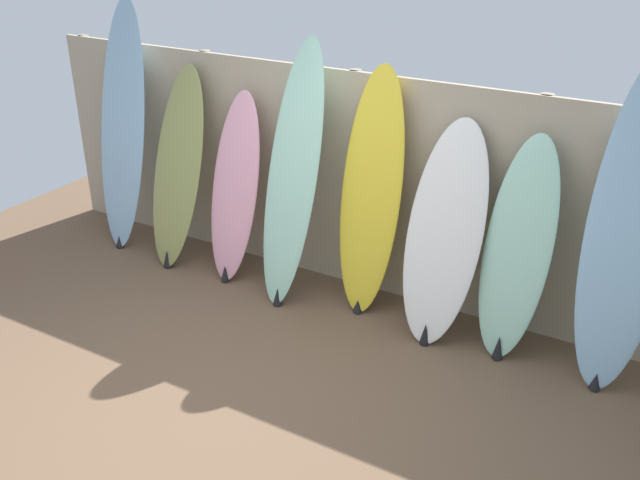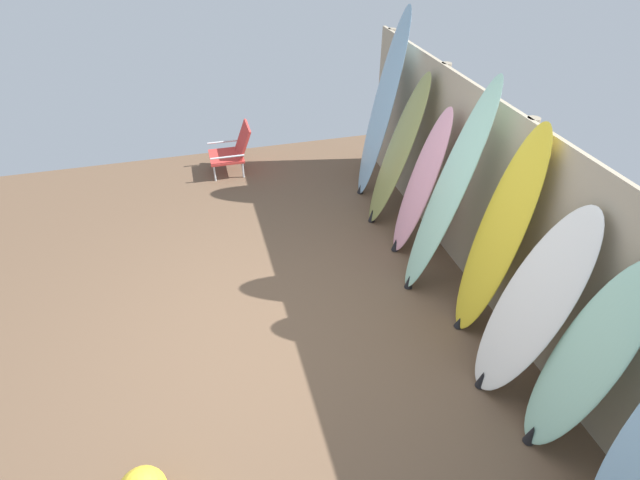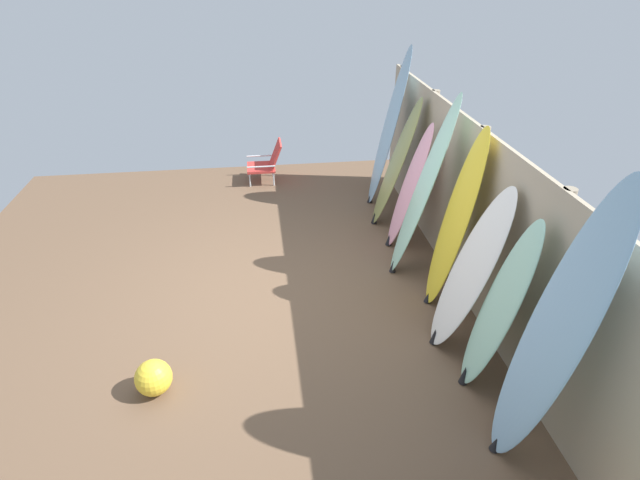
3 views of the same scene
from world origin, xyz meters
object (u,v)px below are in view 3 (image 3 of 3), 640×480
at_px(surfboard_skyblue_0, 389,130).
at_px(surfboard_olive_1, 396,165).
at_px(surfboard_seafoam_3, 423,191).
at_px(beach_ball, 154,378).
at_px(surfboard_yellow_4, 455,223).
at_px(surfboard_skyblue_7, 555,335).
at_px(surfboard_pink_2, 409,188).
at_px(surfboard_seafoam_6, 498,310).
at_px(beach_chair, 268,162).
at_px(surfboard_white_5, 469,272).

distance_m(surfboard_skyblue_0, surfboard_olive_1, 0.70).
distance_m(surfboard_seafoam_3, beach_ball, 3.22).
bearing_deg(surfboard_yellow_4, surfboard_skyblue_7, -1.04).
distance_m(surfboard_pink_2, surfboard_yellow_4, 1.23).
bearing_deg(surfboard_yellow_4, surfboard_pink_2, -175.69).
relative_size(surfboard_skyblue_0, surfboard_pink_2, 1.40).
distance_m(surfboard_seafoam_6, beach_chair, 4.95).
height_order(surfboard_pink_2, beach_chair, surfboard_pink_2).
height_order(surfboard_skyblue_0, surfboard_olive_1, surfboard_skyblue_0).
bearing_deg(surfboard_skyblue_7, surfboard_seafoam_6, -178.49).
relative_size(surfboard_olive_1, surfboard_skyblue_7, 0.77).
xyz_separation_m(surfboard_yellow_4, beach_ball, (0.90, -2.85, -0.79)).
bearing_deg(surfboard_pink_2, surfboard_seafoam_3, -4.63).
bearing_deg(beach_chair, surfboard_seafoam_3, 31.49).
bearing_deg(surfboard_yellow_4, surfboard_seafoam_3, -167.09).
bearing_deg(beach_chair, surfboard_olive_1, 46.72).
bearing_deg(surfboard_skyblue_0, beach_ball, -39.71).
xyz_separation_m(surfboard_seafoam_3, surfboard_seafoam_6, (1.76, 0.09, -0.24)).
bearing_deg(surfboard_olive_1, beach_chair, -135.93).
bearing_deg(surfboard_pink_2, beach_chair, -144.31).
relative_size(surfboard_yellow_4, surfboard_seafoam_6, 1.20).
height_order(surfboard_seafoam_6, beach_ball, surfboard_seafoam_6).
bearing_deg(beach_chair, surfboard_pink_2, 38.34).
bearing_deg(beach_chair, beach_ball, -11.76).
bearing_deg(surfboard_skyblue_0, surfboard_seafoam_3, -2.76).
bearing_deg(surfboard_seafoam_6, surfboard_pink_2, -179.02).
relative_size(surfboard_olive_1, surfboard_white_5, 1.07).
relative_size(surfboard_yellow_4, beach_ball, 6.18).
height_order(surfboard_white_5, beach_chair, surfboard_white_5).
height_order(surfboard_pink_2, surfboard_white_5, surfboard_white_5).
relative_size(surfboard_pink_2, surfboard_yellow_4, 0.83).
bearing_deg(surfboard_skyblue_0, surfboard_olive_1, -4.67).
relative_size(surfboard_olive_1, surfboard_pink_2, 1.09).
height_order(surfboard_skyblue_0, surfboard_white_5, surfboard_skyblue_0).
bearing_deg(surfboard_pink_2, surfboard_yellow_4, 4.31).
distance_m(surfboard_skyblue_0, surfboard_seafoam_3, 1.86).
relative_size(surfboard_skyblue_0, surfboard_yellow_4, 1.16).
relative_size(surfboard_pink_2, surfboard_skyblue_7, 0.71).
relative_size(surfboard_seafoam_6, beach_ball, 5.15).
bearing_deg(surfboard_skyblue_0, surfboard_pink_2, -1.86).
xyz_separation_m(surfboard_olive_1, surfboard_yellow_4, (1.81, 0.10, 0.10)).
height_order(surfboard_seafoam_3, beach_chair, surfboard_seafoam_3).
xyz_separation_m(surfboard_pink_2, surfboard_seafoam_6, (2.37, 0.04, 0.00)).
distance_m(surfboard_skyblue_7, beach_chair, 5.62).
distance_m(surfboard_yellow_4, surfboard_seafoam_6, 1.17).
relative_size(surfboard_white_5, beach_chair, 2.49).
bearing_deg(surfboard_seafoam_6, surfboard_yellow_4, 177.47).
bearing_deg(beach_ball, surfboard_olive_1, 134.70).
xyz_separation_m(surfboard_olive_1, surfboard_pink_2, (0.60, 0.01, -0.07)).
distance_m(surfboard_white_5, beach_chair, 4.45).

